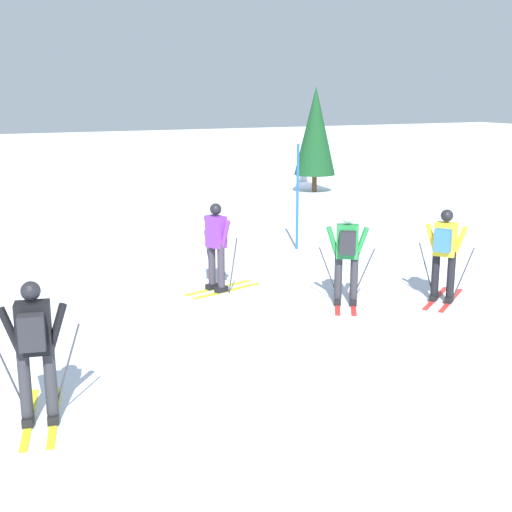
{
  "coord_description": "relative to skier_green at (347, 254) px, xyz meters",
  "views": [
    {
      "loc": [
        -4.16,
        -6.55,
        3.74
      ],
      "look_at": [
        1.05,
        4.1,
        0.9
      ],
      "focal_mm": 48.23,
      "sensor_mm": 36.0,
      "label": 1
    }
  ],
  "objects": [
    {
      "name": "skier_purple",
      "position": [
        -1.72,
        1.84,
        -0.04
      ],
      "size": [
        1.64,
        0.97,
        1.71
      ],
      "color": "gold",
      "rests_on": "ground"
    },
    {
      "name": "trail_marker_pole",
      "position": [
        1.44,
        4.34,
        0.32
      ],
      "size": [
        0.06,
        0.06,
        2.55
      ],
      "primitive_type": "cylinder",
      "color": "#1E56AD",
      "rests_on": "ground"
    },
    {
      "name": "conifer_far_right",
      "position": [
        6.85,
        12.59,
        1.34
      ],
      "size": [
        1.56,
        1.56,
        3.94
      ],
      "color": "#513823",
      "rests_on": "ground"
    },
    {
      "name": "skier_yellow",
      "position": [
        1.67,
        -0.62,
        0.0
      ],
      "size": [
        1.51,
        1.24,
        1.71
      ],
      "color": "red",
      "rests_on": "ground"
    },
    {
      "name": "ground_plane",
      "position": [
        -2.48,
        -3.36,
        -0.95
      ],
      "size": [
        120.0,
        120.0,
        0.0
      ],
      "primitive_type": "plane",
      "color": "silver"
    },
    {
      "name": "far_snow_ridge",
      "position": [
        -2.48,
        18.57,
        -0.29
      ],
      "size": [
        80.0,
        6.21,
        1.33
      ],
      "primitive_type": "cube",
      "color": "silver",
      "rests_on": "ground"
    },
    {
      "name": "skier_green",
      "position": [
        0.0,
        0.0,
        0.0
      ],
      "size": [
        1.16,
        1.55,
        1.71
      ],
      "color": "red",
      "rests_on": "ground"
    },
    {
      "name": "skier_black",
      "position": [
        -5.68,
        -2.3,
        0.0
      ],
      "size": [
        0.98,
        1.64,
        1.71
      ],
      "color": "gold",
      "rests_on": "ground"
    }
  ]
}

